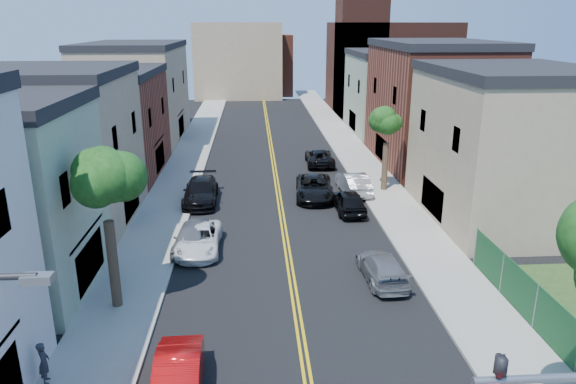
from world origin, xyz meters
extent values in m
cube|color=gray|center=(-7.90, 40.00, 0.07)|extent=(3.20, 100.00, 0.15)
cube|color=gray|center=(7.90, 40.00, 0.07)|extent=(3.20, 100.00, 0.15)
cube|color=gray|center=(-6.15, 40.00, 0.07)|extent=(0.30, 100.00, 0.15)
cube|color=gray|center=(6.15, 40.00, 0.07)|extent=(0.30, 100.00, 0.15)
cube|color=#998466|center=(-14.00, 25.00, 4.50)|extent=(9.00, 10.00, 9.00)
cube|color=brown|center=(-14.00, 36.00, 4.00)|extent=(9.00, 12.00, 8.00)
cube|color=#998466|center=(-14.00, 50.00, 4.75)|extent=(9.00, 16.00, 9.50)
cube|color=#998466|center=(14.00, 24.00, 4.50)|extent=(9.00, 12.00, 9.00)
cube|color=brown|center=(14.00, 38.00, 5.00)|extent=(9.00, 14.00, 10.00)
cube|color=gray|center=(14.00, 52.00, 4.25)|extent=(9.00, 12.00, 8.50)
cube|color=#4C2319|center=(17.50, 68.00, 6.00)|extent=(16.00, 14.00, 12.00)
cube|color=#4C2319|center=(12.50, 64.00, 11.00)|extent=(6.00, 6.00, 22.00)
cube|color=#998466|center=(-4.00, 82.00, 6.00)|extent=(14.00, 8.00, 12.00)
cube|color=brown|center=(0.00, 86.00, 5.00)|extent=(10.00, 8.00, 10.00)
cube|color=#143F1E|center=(9.50, 9.50, 1.10)|extent=(0.04, 15.00, 1.90)
cylinder|color=#3E2F1F|center=(-7.90, 14.00, 2.13)|extent=(0.44, 0.44, 3.96)
sphere|color=#143B10|center=(-7.90, 14.00, 6.45)|extent=(5.20, 5.20, 5.20)
sphere|color=#143B10|center=(-7.38, 13.61, 7.49)|extent=(3.90, 3.90, 3.90)
sphere|color=#143B10|center=(-8.42, 14.52, 5.93)|extent=(3.64, 3.64, 3.64)
cylinder|color=#3E2F1F|center=(7.90, 30.00, 1.91)|extent=(0.44, 0.44, 3.52)
sphere|color=#143B10|center=(7.90, 30.00, 5.65)|extent=(4.40, 4.40, 4.40)
sphere|color=#143B10|center=(8.34, 29.67, 6.53)|extent=(3.30, 3.30, 3.30)
sphere|color=#143B10|center=(7.46, 30.44, 5.21)|extent=(3.08, 3.08, 3.08)
imported|color=black|center=(2.00, -0.50, 6.70)|extent=(0.16, 0.20, 1.00)
cube|color=slate|center=(-5.40, 1.00, 8.00)|extent=(0.50, 0.25, 0.15)
imported|color=#BB0C0D|center=(-4.43, 7.82, 0.73)|extent=(1.71, 4.49, 1.46)
imported|color=white|center=(-4.86, 19.96, 0.69)|extent=(2.33, 4.97, 1.37)
imported|color=#5C5F64|center=(-5.26, 20.08, 0.74)|extent=(2.14, 4.51, 1.49)
imported|color=black|center=(-5.50, 28.26, 0.82)|extent=(2.36, 5.65, 1.63)
imported|color=slate|center=(4.39, 15.86, 0.66)|extent=(2.02, 4.59, 1.31)
imported|color=black|center=(4.47, 25.67, 0.75)|extent=(1.94, 4.49, 1.51)
imported|color=#A1A2A8|center=(5.50, 29.62, 0.79)|extent=(2.06, 4.92, 1.58)
imported|color=black|center=(4.03, 37.85, 0.71)|extent=(2.49, 5.15, 1.41)
imported|color=black|center=(2.51, 28.75, 0.77)|extent=(2.98, 5.72, 1.54)
imported|color=#25262C|center=(-9.10, 8.81, 0.93)|extent=(0.52, 0.65, 1.55)
camera|label=1|loc=(-1.74, -7.25, 12.10)|focal=33.07mm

